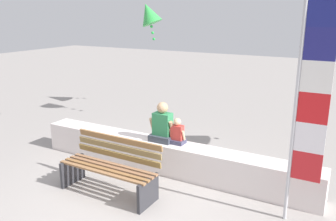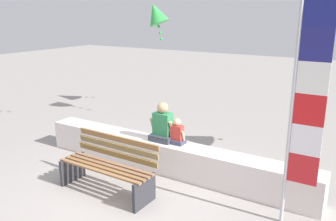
{
  "view_description": "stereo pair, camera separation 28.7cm",
  "coord_description": "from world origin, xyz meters",
  "px_view_note": "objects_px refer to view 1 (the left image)",
  "views": [
    {
      "loc": [
        2.92,
        -4.05,
        2.83
      ],
      "look_at": [
        0.01,
        1.19,
        1.17
      ],
      "focal_mm": 37.77,
      "sensor_mm": 36.0,
      "label": 1
    },
    {
      "loc": [
        3.17,
        -3.91,
        2.83
      ],
      "look_at": [
        0.01,
        1.19,
        1.17
      ],
      "focal_mm": 37.77,
      "sensor_mm": 36.0,
      "label": 2
    }
  ],
  "objects_px": {
    "park_bench": "(111,168)",
    "kite_green": "(149,14)",
    "person_adult": "(163,126)",
    "person_child": "(177,134)",
    "flag_banner": "(308,101)"
  },
  "relations": [
    {
      "from": "park_bench",
      "to": "kite_green",
      "type": "xyz_separation_m",
      "value": [
        -2.03,
        4.49,
        2.38
      ]
    },
    {
      "from": "kite_green",
      "to": "person_adult",
      "type": "bearing_deg",
      "value": -54.97
    },
    {
      "from": "person_child",
      "to": "kite_green",
      "type": "xyz_separation_m",
      "value": [
        -2.63,
        3.33,
        2.05
      ]
    },
    {
      "from": "person_child",
      "to": "flag_banner",
      "type": "height_order",
      "value": "flag_banner"
    },
    {
      "from": "flag_banner",
      "to": "kite_green",
      "type": "relative_size",
      "value": 2.72
    },
    {
      "from": "park_bench",
      "to": "person_adult",
      "type": "height_order",
      "value": "person_adult"
    },
    {
      "from": "park_bench",
      "to": "kite_green",
      "type": "height_order",
      "value": "kite_green"
    },
    {
      "from": "park_bench",
      "to": "person_child",
      "type": "bearing_deg",
      "value": 62.66
    },
    {
      "from": "park_bench",
      "to": "person_child",
      "type": "relative_size",
      "value": 3.55
    },
    {
      "from": "person_child",
      "to": "kite_green",
      "type": "height_order",
      "value": "kite_green"
    },
    {
      "from": "flag_banner",
      "to": "person_adult",
      "type": "bearing_deg",
      "value": 166.48
    },
    {
      "from": "park_bench",
      "to": "kite_green",
      "type": "relative_size",
      "value": 1.48
    },
    {
      "from": "person_child",
      "to": "kite_green",
      "type": "bearing_deg",
      "value": 128.37
    },
    {
      "from": "person_adult",
      "to": "flag_banner",
      "type": "bearing_deg",
      "value": -13.52
    },
    {
      "from": "person_child",
      "to": "person_adult",
      "type": "bearing_deg",
      "value": -179.94
    }
  ]
}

